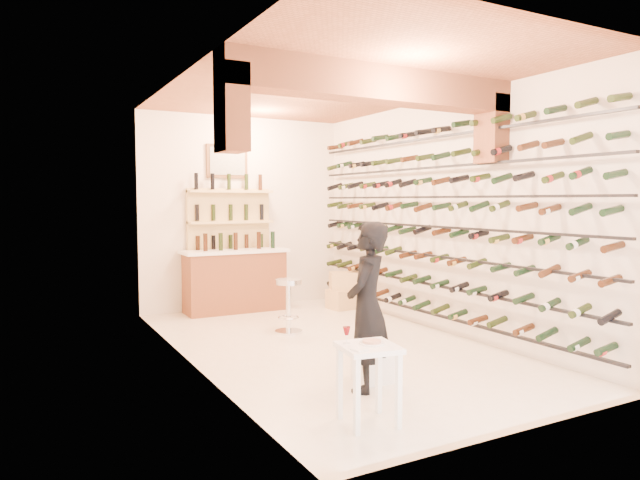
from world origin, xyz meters
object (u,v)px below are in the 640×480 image
Objects in this scene: tasting_table at (368,359)px; person at (367,306)px; back_counter at (235,279)px; crate_lower at (345,299)px; white_stool at (372,362)px; wine_rack at (430,219)px; chrome_barstool at (288,302)px.

person is at bearing 65.94° from tasting_table.
crate_lower is at bearing -20.47° from back_counter.
back_counter is 4.08m from white_stool.
person is at bearing -92.92° from back_counter.
back_counter reaches higher than tasting_table.
back_counter is 1.06× the size of person.
wine_rack is 2.70m from person.
person reaches higher than white_stool.
crate_lower is (-0.13, 2.01, -1.39)m from wine_rack.
white_stool is 0.25× the size of person.
white_stool is at bearing -94.04° from chrome_barstool.
wine_rack is 2.45m from crate_lower.
back_counter is 2.31× the size of chrome_barstool.
person is (0.45, 0.70, 0.27)m from tasting_table.
wine_rack reaches higher than crate_lower.
wine_rack is 2.22m from chrome_barstool.
tasting_table is 0.87m from person.
back_counter is at bearing 159.53° from crate_lower.
tasting_table is at bearing 15.77° from person.
wine_rack is at bearing 176.31° from person.
back_counter is (-1.83, 2.65, -1.02)m from wine_rack.
back_counter is at bearing 90.92° from tasting_table.
white_stool reaches higher than crate_lower.
chrome_barstool is at bearing -85.96° from back_counter.
crate_lower is (1.70, -0.63, -0.37)m from back_counter.
white_stool is (-0.04, -4.07, -0.33)m from back_counter.
white_stool is (0.62, 0.87, -0.33)m from tasting_table.
person reaches higher than tasting_table.
wine_rack is 7.76× the size of chrome_barstool.
person is 4.14m from crate_lower.
chrome_barstool is at bearing 152.71° from wine_rack.
back_counter is at bearing 89.47° from white_stool.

